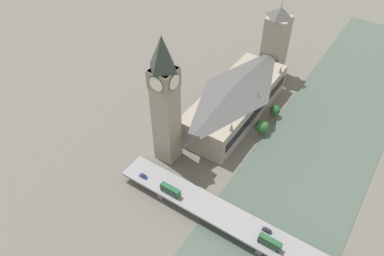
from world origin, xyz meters
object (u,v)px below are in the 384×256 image
at_px(parliament_hall, 236,99).
at_px(car_southbound_lead, 143,176).
at_px(double_decker_bus_mid, 270,242).
at_px(car_northbound_tail, 267,230).
at_px(clock_tower, 165,99).
at_px(road_bridge, 265,239).
at_px(double_decker_bus_rear, 170,190).
at_px(victoria_tower, 275,43).

height_order(parliament_hall, car_southbound_lead, parliament_hall).
relative_size(double_decker_bus_mid, car_northbound_tail, 2.48).
distance_m(clock_tower, car_southbound_lead, 40.77).
bearing_deg(car_southbound_lead, car_northbound_tail, -174.63).
xyz_separation_m(road_bridge, double_decker_bus_mid, (-2.91, 2.70, 3.82)).
bearing_deg(double_decker_bus_rear, parliament_hall, -85.91).
xyz_separation_m(clock_tower, double_decker_bus_mid, (-71.36, 23.38, -31.11)).
height_order(parliament_hall, double_decker_bus_mid, parliament_hall).
xyz_separation_m(parliament_hall, double_decker_bus_mid, (-57.52, 74.56, -3.39)).
distance_m(clock_tower, victoria_tower, 105.95).
bearing_deg(clock_tower, double_decker_bus_rear, 128.28).
relative_size(victoria_tower, car_northbound_tail, 12.69).
relative_size(double_decker_bus_mid, double_decker_bus_rear, 0.97).
height_order(victoria_tower, car_northbound_tail, victoria_tower).
bearing_deg(car_northbound_tail, parliament_hall, -51.98).
bearing_deg(victoria_tower, car_northbound_tail, 113.88).
bearing_deg(victoria_tower, car_southbound_lead, 84.62).
bearing_deg(clock_tower, victoria_tower, -97.55).
relative_size(road_bridge, double_decker_bus_mid, 14.75).
height_order(road_bridge, car_southbound_lead, car_southbound_lead).
height_order(clock_tower, car_northbound_tail, clock_tower).
distance_m(clock_tower, road_bridge, 79.58).
xyz_separation_m(victoria_tower, double_decker_bus_mid, (-57.58, 127.35, -16.07)).
bearing_deg(clock_tower, car_northbound_tail, 165.44).
distance_m(car_northbound_tail, car_southbound_lead, 66.12).
distance_m(parliament_hall, car_northbound_tail, 87.41).
bearing_deg(road_bridge, car_southbound_lead, 2.62).
xyz_separation_m(car_northbound_tail, car_southbound_lead, (65.83, 6.19, -0.01)).
bearing_deg(parliament_hall, road_bridge, 127.23).
bearing_deg(car_northbound_tail, car_southbound_lead, 5.37).
distance_m(parliament_hall, double_decker_bus_rear, 75.83).
bearing_deg(double_decker_bus_mid, car_northbound_tail, -57.07).
bearing_deg(car_northbound_tail, victoria_tower, -66.12).
relative_size(clock_tower, double_decker_bus_rear, 6.93).
xyz_separation_m(parliament_hall, clock_tower, (13.84, 51.18, 27.72)).
relative_size(double_decker_bus_mid, car_southbound_lead, 2.42).
bearing_deg(parliament_hall, victoria_tower, -89.94).
xyz_separation_m(road_bridge, car_northbound_tail, (0.87, -3.14, 1.84)).
distance_m(double_decker_bus_mid, car_southbound_lead, 69.63).
bearing_deg(car_southbound_lead, clock_tower, -85.76).
distance_m(double_decker_bus_rear, car_northbound_tail, 48.86).
height_order(clock_tower, double_decker_bus_mid, clock_tower).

